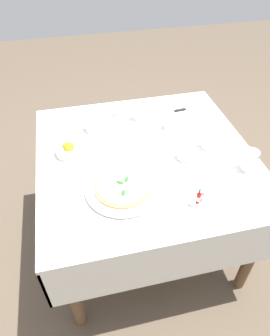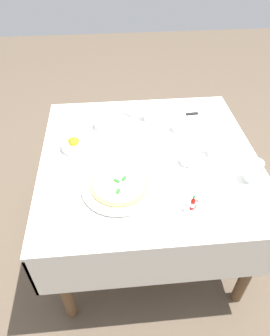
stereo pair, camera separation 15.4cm
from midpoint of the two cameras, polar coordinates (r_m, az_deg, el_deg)
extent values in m
plane|color=brown|center=(2.19, -0.52, -12.35)|extent=(8.00, 8.00, 0.00)
cube|color=white|center=(1.65, -0.67, 2.18)|extent=(1.14, 1.14, 0.02)
cube|color=white|center=(1.41, 4.60, -17.24)|extent=(1.14, 0.01, 0.28)
cube|color=white|center=(2.19, -3.90, 8.50)|extent=(1.14, 0.01, 0.28)
cube|color=white|center=(1.76, -18.96, -4.37)|extent=(0.01, 1.14, 0.28)
cube|color=white|center=(1.92, 16.04, 1.14)|extent=(0.01, 1.14, 0.28)
cylinder|color=brown|center=(1.63, -14.27, -21.23)|extent=(0.06, 0.06, 0.71)
cylinder|color=brown|center=(1.78, 18.65, -14.51)|extent=(0.06, 0.06, 0.71)
cylinder|color=brown|center=(2.24, -15.29, 0.87)|extent=(0.06, 0.06, 0.71)
cylinder|color=brown|center=(2.35, 8.26, 4.37)|extent=(0.06, 0.06, 0.71)
cylinder|color=white|center=(1.46, -5.28, -4.08)|extent=(0.21, 0.21, 0.01)
cylinder|color=white|center=(1.45, -5.30, -3.83)|extent=(0.36, 0.36, 0.01)
cylinder|color=#DBAD60|center=(1.44, -5.33, -3.56)|extent=(0.27, 0.27, 0.01)
cylinder|color=#F4DB8E|center=(1.44, -5.35, -3.37)|extent=(0.24, 0.24, 0.00)
ellipsoid|color=#2D7533|center=(1.45, -5.87, -2.75)|extent=(0.04, 0.04, 0.01)
ellipsoid|color=#2D7533|center=(1.46, -4.58, -2.21)|extent=(0.03, 0.04, 0.01)
ellipsoid|color=#2D7533|center=(1.40, -5.32, -4.69)|extent=(0.03, 0.04, 0.01)
cylinder|color=white|center=(1.84, 4.02, 7.40)|extent=(0.13, 0.13, 0.01)
cylinder|color=white|center=(1.82, 4.07, 8.26)|extent=(0.08, 0.08, 0.06)
torus|color=white|center=(1.84, 5.59, 8.51)|extent=(0.04, 0.01, 0.03)
cylinder|color=black|center=(1.81, 4.11, 8.94)|extent=(0.07, 0.07, 0.00)
cylinder|color=white|center=(1.62, 6.45, 1.60)|extent=(0.13, 0.13, 0.01)
cylinder|color=white|center=(1.60, 6.54, 2.46)|extent=(0.08, 0.08, 0.06)
torus|color=white|center=(1.57, 7.26, 1.42)|extent=(0.01, 0.04, 0.03)
cylinder|color=black|center=(1.59, 6.61, 3.14)|extent=(0.07, 0.07, 0.00)
cylinder|color=white|center=(1.84, -10.25, 6.73)|extent=(0.13, 0.13, 0.01)
cylinder|color=white|center=(1.82, -10.39, 7.62)|extent=(0.08, 0.08, 0.06)
torus|color=white|center=(1.82, -11.97, 7.52)|extent=(0.04, 0.01, 0.03)
cylinder|color=black|center=(1.81, -10.50, 8.34)|extent=(0.07, 0.07, 0.00)
cylinder|color=white|center=(1.60, 17.86, 1.24)|extent=(0.08, 0.08, 0.11)
cylinder|color=silver|center=(1.62, 17.69, 0.61)|extent=(0.07, 0.07, 0.06)
cylinder|color=white|center=(1.69, 10.88, 5.19)|extent=(0.07, 0.07, 0.11)
cylinder|color=silver|center=(1.70, 10.81, 4.79)|extent=(0.06, 0.06, 0.08)
cylinder|color=white|center=(1.90, -1.78, 10.48)|extent=(0.06, 0.06, 0.11)
cylinder|color=silver|center=(1.91, -1.77, 10.08)|extent=(0.06, 0.06, 0.08)
cube|color=white|center=(1.99, 7.31, 10.33)|extent=(0.22, 0.13, 0.02)
cube|color=silver|center=(2.00, 8.67, 10.85)|extent=(0.12, 0.03, 0.01)
cube|color=black|center=(1.97, 6.06, 10.50)|extent=(0.08, 0.02, 0.01)
cylinder|color=white|center=(1.69, -14.49, 3.17)|extent=(0.15, 0.15, 0.04)
sphere|color=orange|center=(1.68, -14.55, 3.55)|extent=(0.05, 0.05, 0.05)
sphere|color=orange|center=(1.69, -14.60, 3.73)|extent=(0.05, 0.05, 0.05)
sphere|color=orange|center=(1.69, -15.07, 3.61)|extent=(0.05, 0.05, 0.05)
sphere|color=orange|center=(1.67, -14.69, 3.17)|extent=(0.06, 0.06, 0.06)
cylinder|color=#B7140F|center=(1.40, 8.54, -5.68)|extent=(0.02, 0.02, 0.05)
cylinder|color=white|center=(1.40, 8.54, -5.68)|extent=(0.02, 0.02, 0.02)
cone|color=#B7140F|center=(1.37, 8.69, -4.69)|extent=(0.02, 0.02, 0.02)
cylinder|color=#1E722D|center=(1.36, 8.75, -4.29)|extent=(0.01, 0.01, 0.01)
cylinder|color=white|center=(1.42, 9.44, -5.39)|extent=(0.03, 0.03, 0.04)
cylinder|color=white|center=(1.42, 9.41, -5.55)|extent=(0.02, 0.02, 0.03)
sphere|color=silver|center=(1.40, 9.55, -4.73)|extent=(0.02, 0.02, 0.02)
cylinder|color=white|center=(1.39, 7.55, -6.40)|extent=(0.03, 0.03, 0.04)
cylinder|color=#38332D|center=(1.39, 7.53, -6.56)|extent=(0.02, 0.02, 0.03)
sphere|color=silver|center=(1.37, 7.64, -5.74)|extent=(0.02, 0.02, 0.02)
cube|color=white|center=(1.94, -5.54, 10.16)|extent=(0.07, 0.06, 0.06)
camera|label=1|loc=(0.08, -92.87, -2.62)|focal=33.05mm
camera|label=2|loc=(0.08, 87.13, 2.62)|focal=33.05mm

